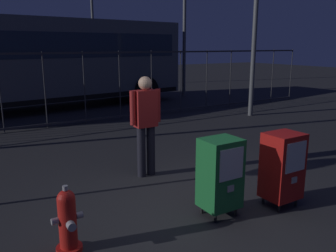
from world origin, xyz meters
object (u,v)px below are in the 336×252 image
Objects in this scene: newspaper_box_secondary at (282,166)px; pedestrian at (146,121)px; newspaper_box_primary at (220,173)px; bus_near at (33,59)px; fire_hydrant at (68,221)px; street_light_far_left at (92,0)px.

pedestrian reaches higher than newspaper_box_secondary.
newspaper_box_primary is 0.10× the size of bus_near.
fire_hydrant is 2.41m from pedestrian.
newspaper_box_primary is 0.13× the size of street_light_far_left.
bus_near is at bearing -125.74° from street_light_far_left.
pedestrian is at bearing 94.59° from newspaper_box_primary.
pedestrian is at bearing -94.55° from bus_near.
newspaper_box_secondary is at bearing -62.17° from pedestrian.
bus_near is (-1.32, 9.41, 1.14)m from newspaper_box_secondary.
street_light_far_left reaches higher than newspaper_box_secondary.
newspaper_box_primary is 16.04m from street_light_far_left.
fire_hydrant is 2.83m from newspaper_box_secondary.
pedestrian is (1.76, 1.54, 0.60)m from fire_hydrant.
newspaper_box_secondary is (2.79, -0.42, 0.22)m from fire_hydrant.
street_light_far_left is at bearing 68.97° from fire_hydrant.
fire_hydrant is at bearing -138.72° from pedestrian.
pedestrian reaches higher than newspaper_box_primary.
pedestrian is 0.22× the size of street_light_far_left.
newspaper_box_primary is at bearing -104.24° from street_light_far_left.
newspaper_box_secondary is at bearing -13.87° from newspaper_box_primary.
fire_hydrant is at bearing 171.48° from newspaper_box_secondary.
bus_near is (-0.28, 7.45, 0.76)m from pedestrian.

